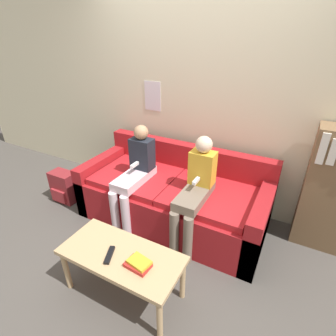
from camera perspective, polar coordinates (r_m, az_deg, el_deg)
name	(u,v)px	position (r m, az deg, el deg)	size (l,w,h in m)	color
ground_plane	(148,249)	(2.77, -4.46, -17.21)	(10.00, 10.00, 0.00)	#4C4742
wall_back	(197,97)	(3.03, 6.35, 15.16)	(8.00, 0.06, 2.60)	beige
couch	(173,197)	(2.97, 1.19, -6.41)	(2.03, 0.92, 0.80)	maroon
coffee_table	(122,259)	(2.19, -10.07, -18.87)	(0.97, 0.45, 0.43)	tan
person_left	(135,173)	(2.80, -7.26, -1.11)	(0.24, 0.61, 1.10)	silver
person_right	(195,189)	(2.50, 5.97, -4.63)	(0.24, 0.61, 1.10)	#756656
tv_remote	(110,255)	(2.14, -12.61, -17.99)	(0.10, 0.17, 0.02)	black
book_stack	(138,264)	(2.03, -6.46, -20.01)	(0.19, 0.15, 0.05)	red
bookshelf	(329,190)	(2.91, 31.63, -4.15)	(0.44, 0.30, 1.23)	brown
backpack	(64,187)	(3.58, -21.70, -3.83)	(0.32, 0.22, 0.40)	maroon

